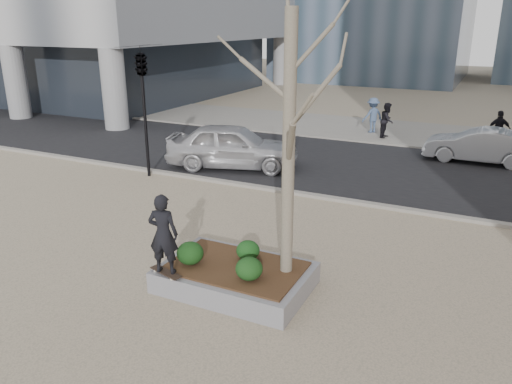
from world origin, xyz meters
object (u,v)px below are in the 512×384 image
at_px(skateboard, 166,273).
at_px(police_car, 233,146).
at_px(skateboarder, 163,234).
at_px(planter, 236,277).

bearing_deg(skateboard, police_car, 126.25).
xyz_separation_m(skateboarder, police_car, (-3.19, 8.69, -0.49)).
height_order(planter, police_car, police_car).
bearing_deg(skateboard, planter, 54.75).
xyz_separation_m(planter, skateboard, (-1.10, -0.88, 0.26)).
bearing_deg(planter, police_car, 118.78).
xyz_separation_m(planter, police_car, (-4.29, 7.81, 0.62)).
distance_m(planter, skateboard, 1.43).
distance_m(skateboarder, police_car, 9.27).
relative_size(skateboarder, police_car, 0.34).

